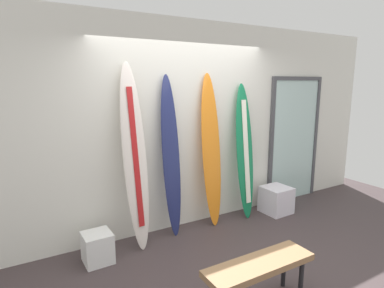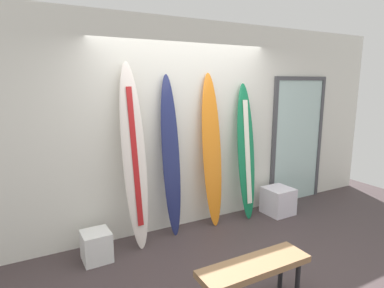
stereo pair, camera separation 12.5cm
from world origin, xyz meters
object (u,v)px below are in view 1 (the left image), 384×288
surfboard_sunset (211,152)px  bench (259,268)px  surfboard_emerald (245,152)px  glass_door (294,137)px  display_block_center (276,200)px  surfboard_ivory (135,158)px  surfboard_navy (171,157)px  display_block_left (98,248)px

surfboard_sunset → bench: bearing=-109.5°
surfboard_emerald → glass_door: bearing=8.1°
surfboard_emerald → bench: size_ratio=1.88×
surfboard_sunset → display_block_center: surfboard_sunset is taller
display_block_center → bench: bench is taller
surfboard_ivory → surfboard_emerald: 1.70m
glass_door → display_block_center: bearing=-154.1°
surfboard_navy → display_block_center: size_ratio=5.08×
surfboard_ivory → surfboard_sunset: surfboard_ivory is taller
surfboard_ivory → bench: bearing=-71.4°
surfboard_navy → surfboard_emerald: bearing=-1.4°
surfboard_ivory → display_block_center: surfboard_ivory is taller
surfboard_ivory → glass_door: 2.90m
surfboard_ivory → surfboard_sunset: size_ratio=1.06×
surfboard_ivory → surfboard_navy: bearing=7.7°
surfboard_ivory → surfboard_emerald: bearing=1.4°
surfboard_emerald → bench: (-1.16, -1.65, -0.60)m
surfboard_ivory → surfboard_sunset: (1.13, 0.07, -0.06)m
surfboard_emerald → surfboard_ivory: bearing=-178.6°
surfboard_ivory → glass_door: surfboard_ivory is taller
surfboard_emerald → glass_door: 1.22m
surfboard_sunset → bench: 1.90m
surfboard_navy → surfboard_emerald: surfboard_navy is taller
display_block_center → surfboard_sunset: bearing=169.9°
surfboard_sunset → display_block_center: size_ratio=5.13×
display_block_left → display_block_center: size_ratio=0.83×
surfboard_ivory → bench: size_ratio=2.12×
display_block_left → surfboard_emerald: bearing=4.8°
surfboard_sunset → bench: size_ratio=2.01×
display_block_center → glass_door: bearing=25.9°
surfboard_sunset → glass_door: size_ratio=1.02×
surfboard_emerald → glass_door: (1.20, 0.17, 0.09)m
surfboard_emerald → surfboard_sunset: bearing=176.5°
surfboard_navy → display_block_left: bearing=-168.3°
surfboard_navy → glass_door: 2.39m
surfboard_emerald → display_block_center: 0.95m
surfboard_emerald → bench: surfboard_emerald is taller
surfboard_navy → surfboard_sunset: surfboard_sunset is taller
display_block_center → glass_door: size_ratio=0.20×
surfboard_ivory → display_block_left: bearing=-164.5°
surfboard_emerald → display_block_left: size_ratio=5.79×
glass_door → bench: bearing=-142.4°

